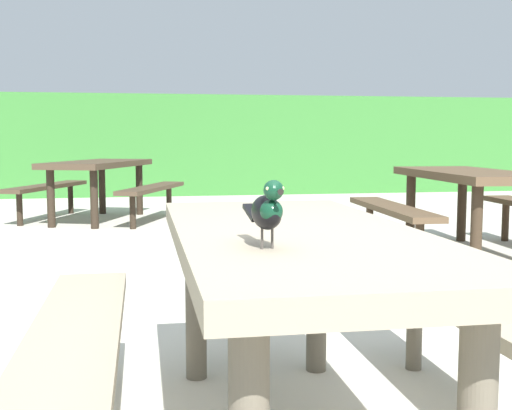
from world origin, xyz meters
The scene contains 5 objects.
hedge_wall centered at (0.00, 10.67, 0.89)m, with size 28.00×1.82×1.78m, color #387A33.
picnic_table_foreground centered at (-0.11, 0.22, 0.56)m, with size 1.69×1.81×0.74m.
bird_grackle centered at (-0.28, -0.16, 0.84)m, with size 0.09×0.29×0.18m.
picnic_table_mid_left centered at (-1.07, 6.54, 0.56)m, with size 2.19×2.20×0.74m.
picnic_table_mid_right centered at (2.28, 3.52, 0.56)m, with size 1.76×1.84×0.74m.
Camera 1 is at (-0.61, -1.82, 1.03)m, focal length 46.19 mm.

